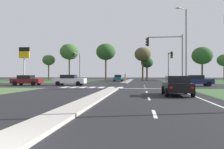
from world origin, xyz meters
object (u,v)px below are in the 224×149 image
object	(u,v)px
treeline_third	(106,52)
treeline_sixth	(202,56)
car_maroon_fourth	(27,80)
fuel_price_totem	(24,57)
car_white_fifth	(70,80)
car_black_third	(177,85)
traffic_signal_near_right	(169,52)
treeline_near	(49,60)
treeline_fourth	(147,63)
street_lamp_second	(185,44)
car_teal_near	(118,78)
pedestrian_at_median	(125,77)
traffic_signal_far_left	(78,62)
traffic_signal_far_right	(170,62)
treeline_second	(69,52)
treeline_seventh	(224,60)
treeline_fifth	(143,54)
car_navy_second	(197,80)

from	to	relation	value
treeline_third	treeline_sixth	xyz separation A→B (m)	(26.62, -0.20, -1.35)
car_maroon_fourth	fuel_price_totem	distance (m)	6.98
car_white_fifth	car_maroon_fourth	bearing A→B (deg)	-85.28
car_black_third	traffic_signal_near_right	world-z (taller)	traffic_signal_near_right
treeline_third	treeline_sixth	size ratio (longest dim) A/B	1.15
treeline_near	treeline_fourth	distance (m)	29.36
car_maroon_fourth	street_lamp_second	xyz separation A→B (m)	(21.71, -3.86, 4.43)
car_maroon_fourth	traffic_signal_near_right	world-z (taller)	traffic_signal_near_right
car_teal_near	pedestrian_at_median	bearing A→B (deg)	102.98
car_black_third	traffic_signal_far_left	world-z (taller)	traffic_signal_far_left
traffic_signal_far_right	treeline_second	xyz separation A→B (m)	(-25.47, 28.59, 4.66)
treeline_seventh	traffic_signal_near_right	bearing A→B (deg)	-115.84
treeline_second	treeline_seventh	xyz separation A→B (m)	(43.35, -0.36, -2.86)
treeline_fifth	treeline_seventh	xyz separation A→B (m)	(21.94, 1.84, -1.68)
treeline_second	car_white_fifth	bearing A→B (deg)	-72.73
car_maroon_fourth	treeline_second	distance (m)	35.80
treeline_near	car_maroon_fourth	bearing A→B (deg)	-72.74
car_white_fifth	fuel_price_totem	xyz separation A→B (m)	(-9.26, 4.54, 3.73)
treeline_near	treeline_third	world-z (taller)	treeline_third
car_teal_near	car_black_third	size ratio (longest dim) A/B	1.01
car_black_third	car_white_fifth	xyz separation A→B (m)	(-12.91, 14.84, 0.04)
pedestrian_at_median	street_lamp_second	bearing A→B (deg)	-133.62
treeline_third	fuel_price_totem	bearing A→B (deg)	-107.98
treeline_fifth	treeline_seventh	bearing A→B (deg)	4.80
car_white_fifth	traffic_signal_near_right	xyz separation A→B (m)	(13.41, -5.99, 3.32)
treeline_fifth	traffic_signal_far_left	bearing A→B (deg)	-112.93
treeline_near	treeline_fourth	bearing A→B (deg)	-3.17
traffic_signal_far_right	traffic_signal_far_left	size ratio (longest dim) A/B	0.99
car_navy_second	treeline_second	xyz separation A→B (m)	(-28.46, 33.88, 7.52)
fuel_price_totem	treeline_fifth	distance (m)	34.11
treeline_sixth	traffic_signal_far_right	bearing A→B (deg)	-113.23
street_lamp_second	fuel_price_totem	distance (m)	26.28
treeline_second	treeline_fifth	bearing A→B (deg)	-5.86
street_lamp_second	pedestrian_at_median	world-z (taller)	street_lamp_second
treeline_seventh	treeline_sixth	bearing A→B (deg)	-178.68
traffic_signal_far_left	car_black_third	bearing A→B (deg)	-57.12
car_navy_second	fuel_price_totem	distance (m)	27.66
car_white_fifth	traffic_signal_far_right	world-z (taller)	traffic_signal_far_right
traffic_signal_far_right	treeline_third	world-z (taller)	treeline_third
car_maroon_fourth	car_white_fifth	bearing A→B (deg)	94.72
treeline_second	treeline_fourth	world-z (taller)	treeline_second
car_teal_near	fuel_price_totem	xyz separation A→B (m)	(-14.23, -17.37, 3.74)
traffic_signal_near_right	treeline_third	size ratio (longest dim) A/B	0.58
car_maroon_fourth	traffic_signal_near_right	distance (m)	20.69
treeline_sixth	car_maroon_fourth	bearing A→B (deg)	-134.08
car_teal_near	treeline_third	xyz separation A→B (m)	(-4.70, 12.02, 7.31)
treeline_fourth	treeline_fifth	distance (m)	2.91
traffic_signal_far_right	treeline_sixth	size ratio (longest dim) A/B	0.58
car_teal_near	car_black_third	world-z (taller)	car_teal_near
traffic_signal_far_right	treeline_sixth	world-z (taller)	treeline_sixth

